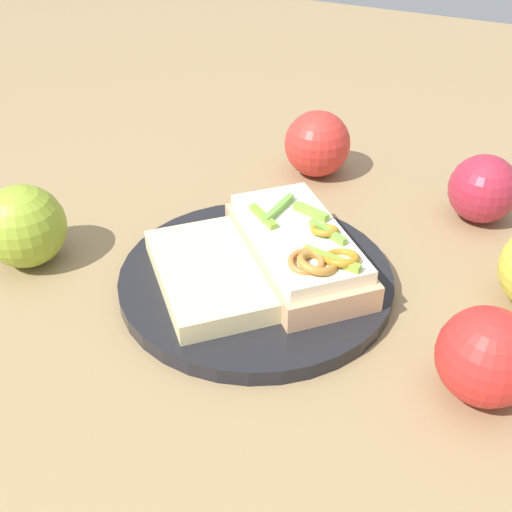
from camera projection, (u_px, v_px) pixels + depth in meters
ground_plane at (256, 286)px, 0.63m from camera, size 2.00×2.00×0.00m
plate at (256, 279)px, 0.62m from camera, size 0.26×0.26×0.02m
sandwich at (298, 248)px, 0.62m from camera, size 0.19×0.19×0.05m
bread_slice_side at (213, 273)px, 0.60m from camera, size 0.18×0.18×0.02m
apple_0 at (317, 144)px, 0.79m from camera, size 0.10×0.10×0.08m
apple_1 at (483, 189)px, 0.70m from camera, size 0.11×0.11×0.08m
apple_3 at (24, 226)px, 0.64m from camera, size 0.12×0.12×0.08m
apple_4 at (487, 356)px, 0.49m from camera, size 0.10×0.10×0.08m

